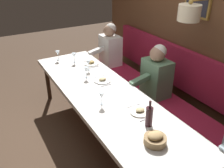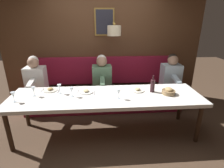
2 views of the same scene
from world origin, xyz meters
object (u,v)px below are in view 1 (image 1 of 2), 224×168
(wine_glass_3, at_px, (88,63))
(dining_table, at_px, (105,98))
(wine_bottle, at_px, (149,116))
(wine_glass_1, at_px, (86,70))
(wine_glass_0, at_px, (74,56))
(diner_near, at_px, (156,73))
(wine_glass_2, at_px, (58,53))
(wine_glass_4, at_px, (102,96))
(bread_bowl, at_px, (155,139))
(diner_middle, at_px, (110,46))

(wine_glass_3, bearing_deg, dining_table, -99.95)
(wine_bottle, bearing_deg, wine_glass_1, 93.57)
(wine_glass_0, bearing_deg, diner_near, -54.21)
(diner_near, distance_m, wine_glass_1, 1.02)
(diner_near, relative_size, wine_glass_2, 4.82)
(wine_glass_0, relative_size, wine_glass_1, 1.00)
(wine_glass_4, bearing_deg, wine_glass_3, 73.89)
(diner_near, height_order, bread_bowl, diner_near)
(wine_glass_1, bearing_deg, diner_middle, 44.31)
(bread_bowl, bearing_deg, wine_glass_0, 87.73)
(diner_middle, height_order, wine_glass_1, diner_middle)
(diner_near, distance_m, wine_glass_4, 1.06)
(diner_near, relative_size, wine_glass_1, 4.82)
(dining_table, distance_m, diner_near, 0.89)
(wine_glass_1, bearing_deg, wine_bottle, -86.43)
(dining_table, xyz_separation_m, wine_glass_0, (0.06, 1.18, 0.17))
(diner_near, relative_size, wine_glass_0, 4.82)
(diner_middle, relative_size, wine_glass_3, 4.82)
(diner_middle, distance_m, bread_bowl, 2.64)
(diner_near, height_order, wine_bottle, diner_near)
(diner_near, bearing_deg, bread_bowl, -129.46)
(dining_table, xyz_separation_m, wine_glass_4, (-0.15, -0.20, 0.17))
(diner_middle, bearing_deg, wine_glass_0, -163.86)
(dining_table, bearing_deg, diner_near, 2.92)
(wine_glass_1, relative_size, wine_glass_3, 1.00)
(diner_middle, bearing_deg, diner_near, -90.00)
(wine_glass_2, xyz_separation_m, bread_bowl, (0.11, -2.47, -0.07))
(dining_table, height_order, diner_near, diner_near)
(wine_glass_2, relative_size, wine_bottle, 0.55)
(diner_middle, distance_m, wine_bottle, 2.36)
(wine_glass_1, height_order, wine_bottle, wine_bottle)
(wine_glass_0, bearing_deg, wine_glass_4, -98.62)
(dining_table, height_order, wine_glass_1, wine_glass_1)
(wine_bottle, bearing_deg, diner_middle, 70.37)
(wine_glass_0, bearing_deg, wine_glass_2, 130.41)
(wine_glass_2, bearing_deg, wine_glass_3, -66.66)
(wine_bottle, bearing_deg, wine_glass_4, 110.79)
(wine_glass_4, bearing_deg, diner_middle, 57.50)
(wine_glass_0, height_order, bread_bowl, wine_glass_0)
(wine_glass_1, relative_size, wine_bottle, 0.55)
(wine_glass_4, bearing_deg, wine_bottle, -69.21)
(wine_glass_3, distance_m, wine_bottle, 1.59)
(wine_glass_3, height_order, wine_glass_4, same)
(dining_table, xyz_separation_m, diner_middle, (0.88, 1.42, 0.13))
(wine_glass_3, bearing_deg, diner_near, -44.65)
(wine_glass_0, relative_size, wine_bottle, 0.55)
(diner_near, xyz_separation_m, wine_glass_3, (-0.74, 0.74, 0.04))
(wine_glass_1, bearing_deg, wine_glass_0, 84.40)
(diner_near, bearing_deg, dining_table, -177.08)
(diner_middle, xyz_separation_m, wine_glass_4, (-1.03, -1.61, 0.04))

